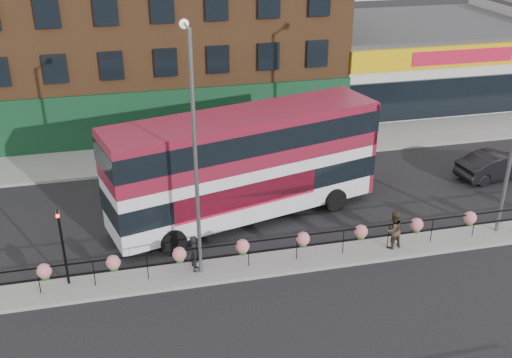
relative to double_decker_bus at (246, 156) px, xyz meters
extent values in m
plane|color=black|center=(0.20, -4.21, -3.11)|extent=(120.00, 120.00, 0.00)
cube|color=gray|center=(0.20, 7.79, -3.04)|extent=(60.00, 4.00, 0.15)
cube|color=gray|center=(0.20, -4.21, -3.04)|extent=(60.00, 1.60, 0.15)
cube|color=brown|center=(-3.80, 15.79, 1.89)|extent=(25.00, 12.00, 10.00)
cube|color=#113920|center=(-3.80, 9.71, -1.41)|extent=(25.00, 0.25, 3.40)
cube|color=silver|center=(16.20, 15.79, -0.61)|extent=(15.00, 12.00, 5.00)
cube|color=#3F3F42|center=(16.20, 15.79, 2.04)|extent=(15.00, 12.00, 0.30)
cube|color=#DEAC09|center=(16.20, 9.71, 1.19)|extent=(15.00, 0.25, 1.40)
cube|color=red|center=(16.20, 9.59, 1.19)|extent=(7.00, 0.10, 0.90)
cube|color=black|center=(16.20, 9.71, -1.51)|extent=(15.00, 0.25, 2.60)
cube|color=black|center=(0.20, -4.21, -1.86)|extent=(30.00, 0.05, 0.05)
cube|color=black|center=(0.20, -4.21, -2.36)|extent=(30.00, 0.05, 0.05)
cylinder|color=black|center=(-8.80, -4.21, -2.41)|extent=(0.04, 0.04, 1.10)
cylinder|color=black|center=(-6.80, -4.21, -2.41)|extent=(0.04, 0.04, 1.10)
cylinder|color=black|center=(-4.80, -4.21, -2.41)|extent=(0.04, 0.04, 1.10)
cylinder|color=black|center=(-2.80, -4.21, -2.41)|extent=(0.04, 0.04, 1.10)
cylinder|color=black|center=(-0.80, -4.21, -2.41)|extent=(0.04, 0.04, 1.10)
cylinder|color=black|center=(1.20, -4.21, -2.41)|extent=(0.04, 0.04, 1.10)
cylinder|color=black|center=(3.20, -4.21, -2.41)|extent=(0.04, 0.04, 1.10)
cylinder|color=black|center=(5.20, -4.21, -2.41)|extent=(0.04, 0.04, 1.10)
cylinder|color=black|center=(7.20, -4.21, -2.41)|extent=(0.04, 0.04, 1.10)
cylinder|color=black|center=(9.20, -4.21, -2.41)|extent=(0.04, 0.04, 1.10)
sphere|color=#CE6C77|center=(-8.55, -4.21, -2.01)|extent=(0.56, 0.56, 0.56)
sphere|color=#2C5E1A|center=(-8.55, -4.21, -2.24)|extent=(0.36, 0.36, 0.36)
sphere|color=#CE6C77|center=(-6.05, -4.21, -2.01)|extent=(0.56, 0.56, 0.56)
sphere|color=#2C5E1A|center=(-6.05, -4.21, -2.24)|extent=(0.36, 0.36, 0.36)
sphere|color=#CE6C77|center=(-3.55, -4.21, -2.01)|extent=(0.56, 0.56, 0.56)
sphere|color=#2C5E1A|center=(-3.55, -4.21, -2.24)|extent=(0.36, 0.36, 0.36)
sphere|color=#CE6C77|center=(-1.05, -4.21, -2.01)|extent=(0.56, 0.56, 0.56)
sphere|color=#2C5E1A|center=(-1.05, -4.21, -2.24)|extent=(0.36, 0.36, 0.36)
sphere|color=#CE6C77|center=(1.45, -4.21, -2.01)|extent=(0.56, 0.56, 0.56)
sphere|color=#2C5E1A|center=(1.45, -4.21, -2.24)|extent=(0.36, 0.36, 0.36)
sphere|color=#CE6C77|center=(3.95, -4.21, -2.01)|extent=(0.56, 0.56, 0.56)
sphere|color=#2C5E1A|center=(3.95, -4.21, -2.24)|extent=(0.36, 0.36, 0.36)
sphere|color=#CE6C77|center=(6.45, -4.21, -2.01)|extent=(0.56, 0.56, 0.56)
sphere|color=#2C5E1A|center=(6.45, -4.21, -2.24)|extent=(0.36, 0.36, 0.36)
sphere|color=#CE6C77|center=(8.95, -4.21, -2.01)|extent=(0.56, 0.56, 0.56)
sphere|color=#2C5E1A|center=(8.95, -4.21, -2.24)|extent=(0.36, 0.36, 0.36)
cube|color=silver|center=(-0.05, -0.01, -0.40)|extent=(12.73, 5.87, 4.52)
cube|color=maroon|center=(-0.05, -0.01, 0.89)|extent=(12.80, 5.94, 2.03)
cube|color=black|center=(-0.05, -0.01, -1.19)|extent=(12.83, 5.97, 1.02)
cube|color=black|center=(-0.05, -0.01, 1.06)|extent=(12.85, 5.99, 1.02)
cube|color=maroon|center=(-0.05, -0.01, 1.89)|extent=(12.73, 5.87, 0.14)
cube|color=maroon|center=(5.91, 1.55, -0.40)|extent=(0.92, 2.84, 4.52)
cube|color=red|center=(-0.23, -1.54, -1.25)|extent=(6.56, 1.75, 1.13)
cylinder|color=black|center=(-3.62, -2.40, -2.55)|extent=(1.18, 0.61, 1.13)
cylinder|color=black|center=(-4.34, 0.33, -2.55)|extent=(1.18, 0.61, 1.13)
cylinder|color=black|center=(4.24, -0.35, -2.55)|extent=(1.18, 0.61, 1.13)
cylinder|color=black|center=(3.53, 2.38, -2.55)|extent=(1.18, 0.61, 1.13)
imported|color=black|center=(13.78, 1.14, -2.39)|extent=(2.81, 4.82, 1.44)
imported|color=black|center=(-2.92, -4.01, -2.20)|extent=(0.74, 0.64, 1.53)
imported|color=#402F23|center=(5.38, -4.22, -2.13)|extent=(1.08, 0.98, 1.67)
cylinder|color=slate|center=(-2.75, -4.18, 1.82)|extent=(0.15, 0.15, 9.56)
cylinder|color=slate|center=(-2.75, -3.46, 6.50)|extent=(0.10, 1.43, 0.10)
sphere|color=silver|center=(-2.75, -2.75, 6.45)|extent=(0.34, 0.34, 0.34)
cylinder|color=black|center=(-7.80, -3.81, -1.36)|extent=(0.10, 0.10, 3.20)
imported|color=black|center=(-7.80, -3.81, 0.24)|extent=(0.15, 0.18, 0.90)
sphere|color=#FF190C|center=(-7.80, -3.93, 0.06)|extent=(0.14, 0.14, 0.14)
camera|label=1|loc=(-5.12, -23.93, 10.64)|focal=42.00mm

